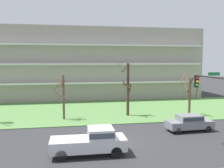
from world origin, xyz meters
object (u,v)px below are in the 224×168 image
object	(u,v)px
tree_right	(189,94)
traffic_signal_mast	(223,100)
pickup_silver_center_right	(92,141)
tree_left	(63,95)
sedan_gray_near_left	(189,122)
tree_center	(127,88)

from	to	relation	value
tree_right	traffic_signal_mast	world-z (taller)	traffic_signal_mast
tree_right	pickup_silver_center_right	xyz separation A→B (m)	(-13.02, -10.71, -1.76)
tree_left	tree_right	bearing A→B (deg)	-2.08
tree_right	sedan_gray_near_left	distance (m)	7.21
tree_right	traffic_signal_mast	xyz separation A→B (m)	(-4.41, -13.16, 1.38)
pickup_silver_center_right	tree_right	bearing A→B (deg)	40.06
sedan_gray_near_left	pickup_silver_center_right	distance (m)	10.85
tree_left	tree_right	xyz separation A→B (m)	(15.24, -0.55, -0.11)
tree_center	sedan_gray_near_left	bearing A→B (deg)	-59.70
tree_center	tree_left	bearing A→B (deg)	-175.01
tree_left	tree_right	distance (m)	15.25
pickup_silver_center_right	traffic_signal_mast	world-z (taller)	traffic_signal_mast
sedan_gray_near_left	traffic_signal_mast	xyz separation A→B (m)	(-1.26, -6.96, 3.28)
tree_left	sedan_gray_near_left	distance (m)	14.00
tree_center	tree_right	world-z (taller)	tree_center
tree_right	sedan_gray_near_left	bearing A→B (deg)	-116.91
tree_center	sedan_gray_near_left	world-z (taller)	tree_center
tree_left	traffic_signal_mast	bearing A→B (deg)	-51.70
tree_left	tree_center	bearing A→B (deg)	4.99
tree_center	tree_right	xyz separation A→B (m)	(7.49, -1.23, -0.73)
traffic_signal_mast	tree_center	bearing A→B (deg)	102.10
tree_center	tree_right	distance (m)	7.63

